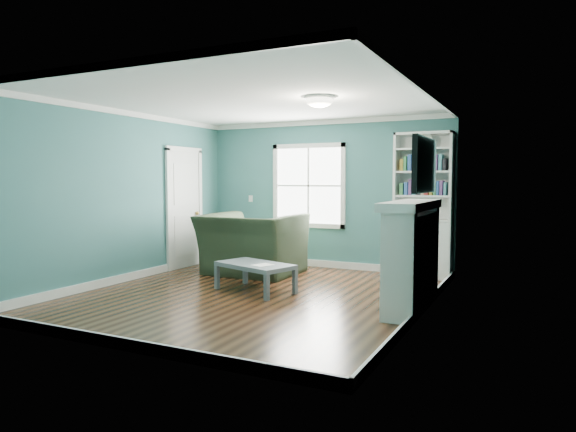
% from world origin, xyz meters
% --- Properties ---
extents(floor, '(5.00, 5.00, 0.00)m').
position_xyz_m(floor, '(0.00, 0.00, 0.00)').
color(floor, black).
rests_on(floor, ground).
extents(room_walls, '(5.00, 5.00, 5.00)m').
position_xyz_m(room_walls, '(0.00, 0.00, 1.58)').
color(room_walls, '#346B6B').
rests_on(room_walls, ground).
extents(trim, '(4.50, 5.00, 2.60)m').
position_xyz_m(trim, '(0.00, 0.00, 1.24)').
color(trim, white).
rests_on(trim, ground).
extents(window, '(1.40, 0.06, 1.50)m').
position_xyz_m(window, '(-0.30, 2.49, 1.45)').
color(window, white).
rests_on(window, room_walls).
extents(bookshelf, '(0.90, 0.35, 2.31)m').
position_xyz_m(bookshelf, '(1.77, 2.30, 0.92)').
color(bookshelf, silver).
rests_on(bookshelf, ground).
extents(fireplace, '(0.44, 1.58, 1.30)m').
position_xyz_m(fireplace, '(2.08, 0.20, 0.64)').
color(fireplace, black).
rests_on(fireplace, ground).
extents(tv, '(0.06, 1.10, 0.65)m').
position_xyz_m(tv, '(2.20, 0.20, 1.72)').
color(tv, black).
rests_on(tv, fireplace).
extents(door, '(0.12, 0.98, 2.17)m').
position_xyz_m(door, '(-2.22, 1.40, 1.07)').
color(door, silver).
rests_on(door, ground).
extents(ceiling_fixture, '(0.38, 0.38, 0.15)m').
position_xyz_m(ceiling_fixture, '(0.90, 0.10, 2.55)').
color(ceiling_fixture, white).
rests_on(ceiling_fixture, room_walls).
extents(light_switch, '(0.08, 0.01, 0.12)m').
position_xyz_m(light_switch, '(-1.50, 2.48, 1.20)').
color(light_switch, white).
rests_on(light_switch, room_walls).
extents(recliner, '(1.53, 0.99, 1.33)m').
position_xyz_m(recliner, '(-0.82, 1.35, 0.67)').
color(recliner, '#212D1C').
rests_on(recliner, ground).
extents(coffee_table, '(1.22, 0.90, 0.39)m').
position_xyz_m(coffee_table, '(-0.11, 0.21, 0.34)').
color(coffee_table, '#525B62').
rests_on(coffee_table, ground).
extents(paper_sheet, '(0.29, 0.32, 0.00)m').
position_xyz_m(paper_sheet, '(0.06, 0.12, 0.40)').
color(paper_sheet, white).
rests_on(paper_sheet, coffee_table).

